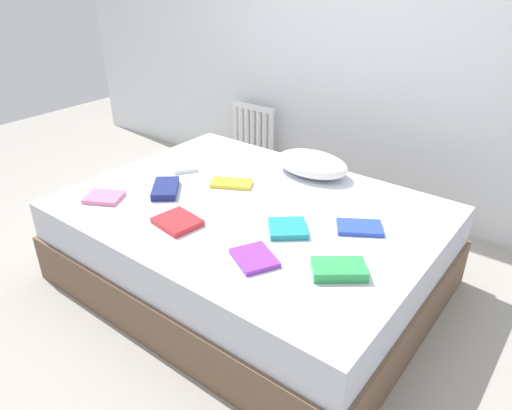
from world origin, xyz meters
TOP-DOWN VIEW (x-y plane):
  - ground_plane at (0.00, 0.00)m, footprint 8.00×8.00m
  - back_wall at (0.00, 1.35)m, footprint 6.00×0.10m
  - bed at (0.00, 0.00)m, footprint 2.00×1.50m
  - radiator at (-0.92, 1.20)m, footprint 0.42×0.04m
  - pillow at (0.04, 0.56)m, footprint 0.47×0.31m
  - textbook_navy at (-0.49, -0.17)m, footprint 0.26×0.28m
  - textbook_teal at (0.31, -0.10)m, footprint 0.26×0.26m
  - textbook_purple at (0.34, -0.40)m, footprint 0.26×0.24m
  - textbook_yellow at (-0.25, 0.13)m, footprint 0.27×0.22m
  - textbook_green at (0.69, -0.26)m, footprint 0.27×0.25m
  - textbook_red at (-0.16, -0.39)m, footprint 0.24×0.21m
  - textbook_blue at (0.59, 0.13)m, footprint 0.26×0.24m
  - textbook_pink at (-0.69, -0.44)m, footprint 0.24×0.23m
  - textbook_white at (-0.66, 0.13)m, footprint 0.24×0.23m

SIDE VIEW (x-z plane):
  - ground_plane at x=0.00m, z-range 0.00..0.00m
  - bed at x=0.00m, z-range 0.00..0.50m
  - radiator at x=-0.92m, z-range 0.11..0.62m
  - textbook_blue at x=0.59m, z-range 0.50..0.52m
  - textbook_yellow at x=-0.25m, z-range 0.50..0.52m
  - textbook_purple at x=0.34m, z-range 0.50..0.52m
  - textbook_pink at x=-0.69m, z-range 0.50..0.52m
  - textbook_white at x=-0.66m, z-range 0.50..0.53m
  - textbook_teal at x=0.31m, z-range 0.50..0.53m
  - textbook_red at x=-0.16m, z-range 0.50..0.53m
  - textbook_navy at x=-0.49m, z-range 0.50..0.54m
  - textbook_green at x=0.69m, z-range 0.50..0.55m
  - pillow at x=0.04m, z-range 0.50..0.64m
  - back_wall at x=0.00m, z-range 0.00..2.80m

